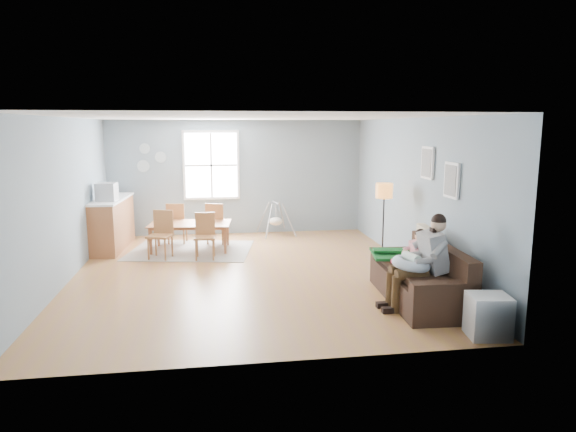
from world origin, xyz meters
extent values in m
cube|color=#AD783D|center=(0.00, 0.00, -0.04)|extent=(8.40, 9.40, 0.08)
cube|color=white|center=(0.00, 0.00, 3.00)|extent=(8.40, 9.40, 0.60)
cube|color=gray|center=(0.00, 4.66, 1.35)|extent=(8.40, 0.08, 3.90)
cube|color=gray|center=(0.00, -4.66, 1.35)|extent=(8.40, 0.08, 3.90)
cube|color=gray|center=(4.16, 0.00, 1.35)|extent=(0.08, 9.40, 3.90)
cube|color=white|center=(-0.60, 3.47, 1.65)|extent=(1.32, 0.06, 1.62)
cube|color=white|center=(-0.60, 3.44, 1.65)|extent=(1.20, 0.02, 1.50)
cube|color=white|center=(-0.60, 3.43, 1.65)|extent=(1.20, 0.03, 0.04)
cube|color=white|center=(-0.60, 3.43, 1.65)|extent=(0.04, 0.03, 1.50)
cube|color=white|center=(2.97, -1.50, 1.75)|extent=(0.04, 0.44, 0.54)
cube|color=slate|center=(2.94, -1.50, 1.75)|extent=(0.01, 0.36, 0.46)
cube|color=white|center=(2.97, -0.60, 1.95)|extent=(0.04, 0.44, 0.54)
cube|color=slate|center=(2.94, -0.60, 1.95)|extent=(0.01, 0.36, 0.46)
cylinder|color=#8EA4AA|center=(-2.10, 3.47, 2.05)|extent=(0.24, 0.02, 0.24)
cylinder|color=#8EA4AA|center=(-1.75, 3.47, 1.85)|extent=(0.26, 0.02, 0.26)
cylinder|color=#8EA4AA|center=(-2.15, 3.47, 1.65)|extent=(0.28, 0.02, 0.28)
cube|color=black|center=(2.38, -1.82, 0.21)|extent=(0.99, 2.12, 0.42)
cube|color=black|center=(2.72, -1.83, 0.63)|extent=(0.29, 2.09, 0.43)
cube|color=black|center=(2.33, -2.76, 0.50)|extent=(0.90, 0.24, 0.16)
cube|color=black|center=(2.42, -0.88, 0.50)|extent=(0.90, 0.24, 0.16)
cube|color=#145B27|center=(2.39, -1.12, 0.54)|extent=(1.07, 0.93, 0.04)
cube|color=beige|center=(2.68, -1.28, 0.76)|extent=(0.20, 0.51, 0.50)
cube|color=gray|center=(2.45, -2.11, 0.81)|extent=(0.36, 0.45, 0.59)
sphere|color=tan|center=(2.51, -2.11, 1.21)|extent=(0.22, 0.22, 0.22)
sphere|color=black|center=(2.51, -2.11, 1.25)|extent=(0.21, 0.21, 0.21)
cylinder|color=#3C2615|center=(2.10, -2.23, 0.54)|extent=(0.46, 0.17, 0.16)
cylinder|color=#3C2615|center=(2.09, -2.01, 0.54)|extent=(0.46, 0.17, 0.16)
cylinder|color=#3C2615|center=(1.88, -2.24, 0.26)|extent=(0.13, 0.13, 0.52)
cylinder|color=#3C2615|center=(1.87, -2.02, 0.26)|extent=(0.13, 0.13, 0.52)
cube|color=black|center=(1.80, -2.24, 0.04)|extent=(0.24, 0.11, 0.08)
cube|color=black|center=(1.80, -2.02, 0.04)|extent=(0.24, 0.11, 0.08)
torus|color=#C9DFFB|center=(2.13, -2.11, 0.65)|extent=(0.61, 0.60, 0.22)
cylinder|color=white|center=(2.13, -2.11, 0.74)|extent=(0.20, 0.33, 0.13)
sphere|color=tan|center=(2.11, -1.93, 0.76)|extent=(0.11, 0.11, 0.11)
cube|color=white|center=(2.43, -1.62, 0.69)|extent=(0.23, 0.26, 0.36)
sphere|color=tan|center=(2.46, -1.62, 0.94)|extent=(0.17, 0.17, 0.17)
sphere|color=black|center=(2.46, -1.62, 0.97)|extent=(0.16, 0.16, 0.16)
cylinder|color=#FA3D6F|center=(2.20, -1.68, 0.54)|extent=(0.30, 0.10, 0.09)
cylinder|color=#FA3D6F|center=(2.20, -1.54, 0.54)|extent=(0.30, 0.10, 0.09)
cylinder|color=#FA3D6F|center=(2.06, -1.68, 0.37)|extent=(0.07, 0.07, 0.29)
cylinder|color=#FA3D6F|center=(2.06, -1.54, 0.37)|extent=(0.07, 0.07, 0.29)
cylinder|color=black|center=(2.53, 0.26, 0.01)|extent=(0.27, 0.27, 0.03)
cylinder|color=black|center=(2.53, 0.26, 0.67)|extent=(0.03, 0.03, 1.34)
cylinder|color=orange|center=(2.53, 0.26, 1.39)|extent=(0.31, 0.31, 0.27)
cube|color=white|center=(2.70, -3.20, 0.26)|extent=(0.53, 0.49, 0.53)
cube|color=black|center=(2.49, -3.17, 0.26)|extent=(0.08, 0.36, 0.42)
cube|color=gray|center=(-1.07, 1.85, 0.01)|extent=(2.73, 2.27, 0.01)
imported|color=brown|center=(-1.07, 1.85, 0.29)|extent=(1.73, 1.08, 0.58)
cube|color=brown|center=(-1.62, 1.26, 0.45)|extent=(0.53, 0.53, 0.04)
cube|color=brown|center=(-1.56, 1.44, 0.70)|extent=(0.39, 0.17, 0.46)
cylinder|color=brown|center=(-1.84, 1.15, 0.23)|extent=(0.04, 0.04, 0.45)
cylinder|color=brown|center=(-1.51, 1.04, 0.23)|extent=(0.04, 0.04, 0.45)
cylinder|color=brown|center=(-1.73, 1.48, 0.23)|extent=(0.04, 0.04, 0.45)
cylinder|color=brown|center=(-1.40, 1.37, 0.23)|extent=(0.04, 0.04, 0.45)
cube|color=brown|center=(-0.76, 1.10, 0.43)|extent=(0.42, 0.42, 0.04)
cube|color=brown|center=(-0.75, 1.28, 0.67)|extent=(0.39, 0.06, 0.44)
cylinder|color=brown|center=(-0.93, 0.94, 0.22)|extent=(0.04, 0.04, 0.43)
cylinder|color=brown|center=(-0.60, 0.93, 0.22)|extent=(0.04, 0.04, 0.43)
cylinder|color=brown|center=(-0.91, 1.27, 0.22)|extent=(0.04, 0.04, 0.43)
cylinder|color=brown|center=(-0.59, 1.25, 0.22)|extent=(0.04, 0.04, 0.43)
cube|color=brown|center=(-1.37, 2.60, 0.44)|extent=(0.46, 0.46, 0.04)
cube|color=brown|center=(-1.40, 2.42, 0.69)|extent=(0.39, 0.09, 0.45)
cylinder|color=brown|center=(-1.18, 2.74, 0.22)|extent=(0.04, 0.04, 0.44)
cylinder|color=brown|center=(-1.51, 2.79, 0.22)|extent=(0.04, 0.04, 0.44)
cylinder|color=brown|center=(-1.23, 2.41, 0.22)|extent=(0.04, 0.04, 0.44)
cylinder|color=brown|center=(-1.56, 2.46, 0.22)|extent=(0.04, 0.04, 0.44)
cube|color=brown|center=(-0.51, 2.44, 0.44)|extent=(0.51, 0.51, 0.04)
cube|color=brown|center=(-0.56, 2.26, 0.69)|extent=(0.39, 0.15, 0.45)
cylinder|color=brown|center=(-0.30, 2.55, 0.22)|extent=(0.04, 0.04, 0.44)
cylinder|color=brown|center=(-0.62, 2.65, 0.22)|extent=(0.04, 0.04, 0.44)
cylinder|color=brown|center=(-0.40, 2.23, 0.22)|extent=(0.04, 0.04, 0.44)
cylinder|color=brown|center=(-0.72, 2.33, 0.22)|extent=(0.04, 0.04, 0.44)
cube|color=brown|center=(-2.70, 2.33, 0.52)|extent=(0.63, 1.90, 1.04)
cube|color=white|center=(-2.70, 2.33, 1.05)|extent=(0.68, 1.94, 0.04)
cube|color=#A6A6AB|center=(-2.70, 1.97, 1.25)|extent=(0.41, 0.39, 0.36)
cube|color=black|center=(-2.88, 1.98, 1.25)|extent=(0.05, 0.30, 0.25)
cylinder|color=#A6A6AB|center=(0.88, 3.10, 0.78)|extent=(0.12, 0.44, 0.04)
ellipsoid|color=silver|center=(0.88, 3.10, 0.34)|extent=(0.32, 0.32, 0.19)
cylinder|color=#A6A6AB|center=(0.88, 3.10, 0.56)|extent=(0.01, 0.01, 0.35)
cylinder|color=#A6A6AB|center=(0.68, 2.81, 0.40)|extent=(0.23, 0.34, 0.78)
cylinder|color=#A6A6AB|center=(1.17, 2.91, 0.40)|extent=(0.33, 0.24, 0.78)
cylinder|color=#A6A6AB|center=(0.58, 3.29, 0.40)|extent=(0.33, 0.24, 0.78)
cylinder|color=#A6A6AB|center=(1.07, 3.39, 0.40)|extent=(0.23, 0.34, 0.78)
camera|label=1|loc=(-0.60, -8.73, 2.55)|focal=32.00mm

